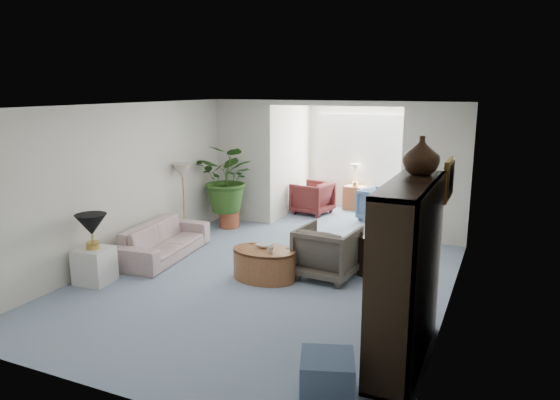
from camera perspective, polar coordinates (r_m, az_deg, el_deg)
The scene contains 26 objects.
floor at distance 7.46m, azimuth -1.92°, elevation -9.19°, with size 6.00×6.00×0.00m, color #8494AE.
sunroom_floor at distance 11.11m, azimuth 7.46°, elevation -2.01°, with size 2.60×2.60×0.00m, color #8494AE.
back_pier_left at distance 10.59m, azimuth -4.04°, elevation 4.25°, with size 1.20×0.12×2.50m, color silver.
back_pier_right at distance 9.41m, azimuth 16.81°, elevation 2.73°, with size 1.20×0.12×2.50m, color silver.
back_header at distance 9.73m, azimuth 5.93°, elevation 10.59°, with size 2.60×0.12×0.10m, color silver.
window_pane at distance 11.89m, azimuth 9.18°, elevation 5.74°, with size 2.20×0.02×1.50m, color white.
window_blinds at distance 11.86m, azimuth 9.14°, elevation 5.73°, with size 2.20×0.02×1.50m, color white.
framed_picture at distance 6.24m, azimuth 18.26°, elevation 2.13°, with size 0.04×0.50×0.40m, color #B9B094.
sofa at distance 8.70m, azimuth -12.70°, elevation -4.37°, with size 1.93×0.75×0.56m, color beige.
end_table at distance 7.86m, azimuth -19.81°, elevation -6.84°, with size 0.46×0.46×0.51m, color silver.
table_lamp at distance 7.69m, azimuth -20.13°, elevation -2.58°, with size 0.44×0.44×0.30m, color black.
floor_lamp at distance 9.53m, azimuth -10.75°, elevation 3.16°, with size 0.36×0.36×0.28m, color beige.
coffee_table at distance 7.55m, azimuth -1.78°, elevation -7.11°, with size 0.95×0.95×0.45m, color #986137.
coffee_bowl at distance 7.57m, azimuth -1.80°, elevation -5.05°, with size 0.21×0.21×0.05m, color silver.
coffee_cup at distance 7.31m, azimuth -1.07°, elevation -5.48°, with size 0.11×0.11×0.10m, color beige.
wingback_chair at distance 7.61m, azimuth 5.27°, elevation -5.75°, with size 0.82×0.84×0.76m, color #5D5449.
side_table_dark at distance 7.73m, azimuth 10.94°, elevation -6.29°, with size 0.50×0.40×0.60m, color black.
entertainment_cabinet at distance 5.33m, azimuth 13.79°, elevation -7.91°, with size 0.44×1.67×1.85m, color black.
cabinet_urn at distance 5.55m, azimuth 15.35°, elevation 4.78°, with size 0.38×0.38×0.40m, color black.
ottoman at distance 4.93m, azimuth 5.23°, elevation -18.82°, with size 0.48×0.48×0.38m, color slate.
plant_pot at distance 10.35m, azimuth -5.62°, elevation -2.13°, with size 0.40×0.40×0.32m, color #9B482D.
house_plant at distance 10.17m, azimuth -5.72°, elevation 2.40°, with size 1.21×1.04×1.34m, color #2D541C.
sunroom_chair_blue at distance 10.96m, azimuth 10.93°, elevation -0.50°, with size 0.73×0.75×0.68m, color slate.
sunroom_chair_maroon at distance 11.38m, azimuth 3.58°, elevation 0.24°, with size 0.75×0.78×0.71m, color maroon.
sunroom_table at distance 11.87m, azimuth 8.25°, elevation 0.24°, with size 0.45×0.35×0.54m, color #986137.
shelf_clutter at distance 5.20m, azimuth 13.13°, elevation -6.50°, with size 0.30×0.81×1.06m.
Camera 1 is at (3.08, -6.22, 2.74)m, focal length 33.09 mm.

